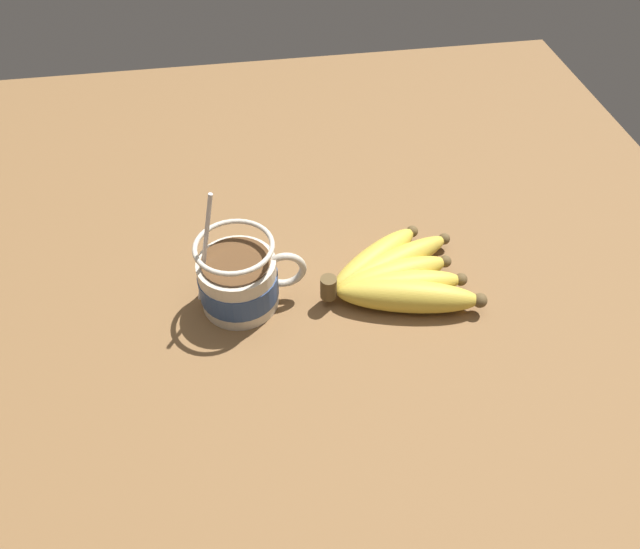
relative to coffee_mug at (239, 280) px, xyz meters
The scene contains 3 objects.
table 9.08cm from the coffee_mug, 25.28° to the left, with size 118.82×118.82×3.33cm.
coffee_mug is the anchor object (origin of this frame).
banana_bunch 19.21cm from the coffee_mug, ahead, with size 19.58×16.99×4.28cm.
Camera 1 is at (-5.18, -55.52, 60.75)cm, focal length 35.00 mm.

